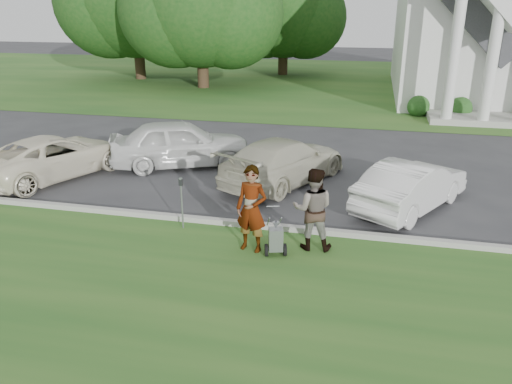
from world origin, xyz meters
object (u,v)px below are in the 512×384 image
(parking_meter_near, at_px, (182,197))
(car_b, at_px, (180,143))
(tree_left, at_px, (200,7))
(car_c, at_px, (284,161))
(person_right, at_px, (313,210))
(tree_back, at_px, (284,12))
(person_left, at_px, (251,210))
(striping_cart, at_px, (276,240))
(car_d, at_px, (412,185))
(car_a, at_px, (55,156))

(parking_meter_near, height_order, car_b, car_b)
(tree_left, bearing_deg, car_c, -63.99)
(person_right, relative_size, car_c, 0.39)
(tree_back, distance_m, person_left, 31.21)
(striping_cart, xyz_separation_m, car_d, (3.02, 3.51, 0.29))
(person_right, bearing_deg, parking_meter_near, -11.31)
(tree_back, relative_size, car_d, 2.37)
(tree_back, xyz_separation_m, car_c, (4.72, -25.88, -4.03))
(striping_cart, bearing_deg, person_left, 150.10)
(tree_back, height_order, car_c, tree_back)
(striping_cart, bearing_deg, car_a, 138.04)
(parking_meter_near, distance_m, car_b, 5.24)
(person_left, xyz_separation_m, car_a, (-7.37, 3.67, -0.32))
(tree_left, bearing_deg, striping_cart, -67.52)
(tree_back, xyz_separation_m, car_b, (0.99, -24.99, -3.93))
(tree_back, bearing_deg, parking_meter_near, -84.43)
(car_c, bearing_deg, striping_cart, 124.26)
(striping_cart, distance_m, car_b, 7.27)
(tree_back, distance_m, car_b, 25.32)
(car_b, xyz_separation_m, car_d, (7.45, -2.24, -0.13))
(person_right, relative_size, car_a, 0.39)
(striping_cart, relative_size, person_right, 0.53)
(tree_left, distance_m, parking_meter_near, 23.33)
(parking_meter_near, relative_size, car_b, 0.28)
(parking_meter_near, bearing_deg, striping_cart, -19.44)
(person_right, relative_size, car_d, 0.46)
(tree_left, bearing_deg, car_d, -57.13)
(tree_left, bearing_deg, person_right, -65.47)
(parking_meter_near, bearing_deg, person_left, -21.14)
(car_a, bearing_deg, person_left, 175.82)
(car_a, bearing_deg, striping_cart, 176.68)
(person_left, bearing_deg, striping_cart, -1.81)
(parking_meter_near, bearing_deg, person_right, -6.09)
(striping_cart, relative_size, car_c, 0.21)
(person_right, distance_m, car_a, 9.27)
(person_right, bearing_deg, person_left, 11.88)
(person_right, bearing_deg, car_d, -132.96)
(striping_cart, bearing_deg, tree_left, 96.10)
(tree_left, xyz_separation_m, car_b, (4.99, -16.99, -4.31))
(tree_back, height_order, parking_meter_near, tree_back)
(person_right, xyz_separation_m, car_d, (2.30, 2.97, -0.27))
(striping_cart, distance_m, parking_meter_near, 2.69)
(striping_cart, bearing_deg, person_right, 20.30)
(car_a, xyz_separation_m, car_b, (3.52, 1.95, 0.14))
(car_b, height_order, car_c, car_b)
(tree_left, xyz_separation_m, parking_meter_near, (6.91, -21.86, -4.28))
(striping_cart, relative_size, parking_meter_near, 0.76)
(tree_left, distance_m, person_right, 24.77)
(tree_left, bearing_deg, parking_meter_near, -72.46)
(parking_meter_near, relative_size, car_c, 0.27)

